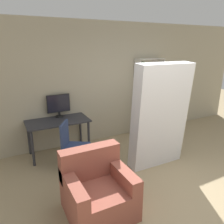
# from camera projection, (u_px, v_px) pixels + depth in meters

# --- Properties ---
(ground_plane) EXTENTS (16.00, 16.00, 0.00)m
(ground_plane) POSITION_uv_depth(u_px,v_px,m) (192.00, 203.00, 3.16)
(ground_plane) COLOR #9E8966
(wall_back) EXTENTS (8.00, 0.06, 2.70)m
(wall_back) POSITION_uv_depth(u_px,v_px,m) (108.00, 83.00, 5.08)
(wall_back) COLOR tan
(wall_back) RESTS_ON ground
(desk) EXTENTS (1.23, 0.64, 0.74)m
(desk) POSITION_uv_depth(u_px,v_px,m) (58.00, 125.00, 4.42)
(desk) COLOR #2D2D33
(desk) RESTS_ON ground
(monitor) EXTENTS (0.48, 0.17, 0.48)m
(monitor) POSITION_uv_depth(u_px,v_px,m) (59.00, 104.00, 4.53)
(monitor) COLOR black
(monitor) RESTS_ON desk
(office_chair) EXTENTS (0.61, 0.61, 0.91)m
(office_chair) POSITION_uv_depth(u_px,v_px,m) (74.00, 151.00, 3.91)
(office_chair) COLOR #4C4C51
(office_chair) RESTS_ON ground
(bookshelf) EXTENTS (0.71, 0.28, 1.88)m
(bookshelf) POSITION_uv_depth(u_px,v_px,m) (144.00, 96.00, 5.49)
(bookshelf) COLOR beige
(bookshelf) RESTS_ON ground
(mattress_near) EXTENTS (1.07, 0.41, 1.92)m
(mattress_near) POSITION_uv_depth(u_px,v_px,m) (160.00, 117.00, 3.92)
(mattress_near) COLOR silver
(mattress_near) RESTS_ON ground
(armchair) EXTENTS (0.85, 0.80, 0.85)m
(armchair) POSITION_uv_depth(u_px,v_px,m) (97.00, 190.00, 2.94)
(armchair) COLOR #934C3D
(armchair) RESTS_ON ground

